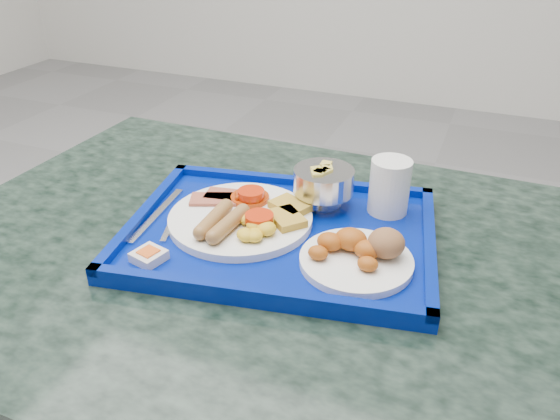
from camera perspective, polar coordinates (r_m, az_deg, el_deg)
name	(u,v)px	position (r m, az deg, el deg)	size (l,w,h in m)	color
floor	(120,382)	(1.83, -16.39, -16.88)	(6.00, 6.00, 0.00)	gray
table	(294,347)	(1.02, 1.51, -14.14)	(1.29, 0.87, 0.80)	gray
tray	(280,234)	(0.92, 0.00, -2.53)	(0.56, 0.45, 0.03)	#031A8C
main_plate	(244,217)	(0.93, -3.79, -0.74)	(0.25, 0.25, 0.04)	white
bread_plate	(360,253)	(0.83, 8.38, -4.47)	(0.17, 0.17, 0.06)	white
fruit_bowl	(324,182)	(0.97, 4.57, 2.96)	(0.11, 0.11, 0.07)	#B9B9BB
juice_cup	(390,185)	(0.96, 11.39, 2.61)	(0.07, 0.07, 0.10)	white
spoon	(197,209)	(0.98, -8.67, 0.14)	(0.07, 0.16, 0.01)	#B9B9BB
knife	(157,215)	(0.98, -12.76, -0.47)	(0.01, 0.19, 0.00)	#B9B9BB
jam_packet	(149,256)	(0.86, -13.54, -4.69)	(0.05, 0.05, 0.02)	silver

